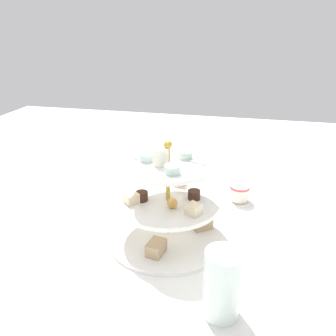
{
  "coord_description": "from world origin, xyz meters",
  "views": [
    {
      "loc": [
        -0.16,
        0.69,
        0.49
      ],
      "look_at": [
        0.0,
        0.0,
        0.18
      ],
      "focal_mm": 36.12,
      "sensor_mm": 36.0,
      "label": 1
    }
  ],
  "objects_px": {
    "water_glass_short_left": "(195,179)",
    "butter_knife_right": "(297,242)",
    "water_glass_tall_right": "(222,284)",
    "teacup_with_saucer": "(239,194)",
    "tiered_serving_stand": "(168,208)",
    "butter_knife_left": "(38,280)"
  },
  "relations": [
    {
      "from": "water_glass_short_left",
      "to": "butter_knife_right",
      "type": "bearing_deg",
      "value": 141.75
    },
    {
      "from": "water_glass_tall_right",
      "to": "butter_knife_right",
      "type": "relative_size",
      "value": 0.79
    },
    {
      "from": "water_glass_tall_right",
      "to": "butter_knife_left",
      "type": "xyz_separation_m",
      "value": [
        0.38,
        -0.0,
        -0.07
      ]
    },
    {
      "from": "tiered_serving_stand",
      "to": "butter_knife_left",
      "type": "bearing_deg",
      "value": 43.92
    },
    {
      "from": "water_glass_short_left",
      "to": "teacup_with_saucer",
      "type": "height_order",
      "value": "water_glass_short_left"
    },
    {
      "from": "water_glass_short_left",
      "to": "teacup_with_saucer",
      "type": "distance_m",
      "value": 0.15
    },
    {
      "from": "water_glass_tall_right",
      "to": "teacup_with_saucer",
      "type": "xyz_separation_m",
      "value": [
        -0.02,
        -0.44,
        -0.04
      ]
    },
    {
      "from": "water_glass_short_left",
      "to": "teacup_with_saucer",
      "type": "bearing_deg",
      "value": 163.49
    },
    {
      "from": "butter_knife_left",
      "to": "butter_knife_right",
      "type": "distance_m",
      "value": 0.6
    },
    {
      "from": "water_glass_tall_right",
      "to": "butter_knife_right",
      "type": "xyz_separation_m",
      "value": [
        -0.16,
        -0.26,
        -0.07
      ]
    },
    {
      "from": "tiered_serving_stand",
      "to": "butter_knife_right",
      "type": "distance_m",
      "value": 0.32
    },
    {
      "from": "water_glass_short_left",
      "to": "butter_knife_right",
      "type": "distance_m",
      "value": 0.36
    },
    {
      "from": "butter_knife_left",
      "to": "butter_knife_right",
      "type": "height_order",
      "value": "same"
    },
    {
      "from": "water_glass_tall_right",
      "to": "teacup_with_saucer",
      "type": "distance_m",
      "value": 0.44
    },
    {
      "from": "water_glass_tall_right",
      "to": "butter_knife_right",
      "type": "bearing_deg",
      "value": -122.41
    },
    {
      "from": "tiered_serving_stand",
      "to": "water_glass_short_left",
      "type": "relative_size",
      "value": 3.82
    },
    {
      "from": "tiered_serving_stand",
      "to": "butter_knife_right",
      "type": "height_order",
      "value": "tiered_serving_stand"
    },
    {
      "from": "teacup_with_saucer",
      "to": "butter_knife_right",
      "type": "relative_size",
      "value": 0.53
    },
    {
      "from": "water_glass_tall_right",
      "to": "water_glass_short_left",
      "type": "height_order",
      "value": "water_glass_tall_right"
    },
    {
      "from": "water_glass_short_left",
      "to": "tiered_serving_stand",
      "type": "bearing_deg",
      "value": 83.87
    },
    {
      "from": "water_glass_short_left",
      "to": "butter_knife_right",
      "type": "relative_size",
      "value": 0.47
    },
    {
      "from": "tiered_serving_stand",
      "to": "butter_knife_left",
      "type": "relative_size",
      "value": 1.79
    }
  ]
}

